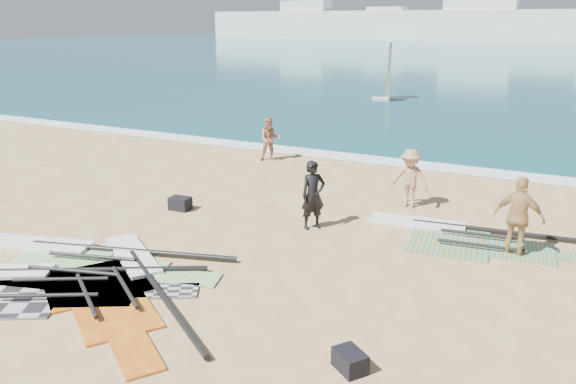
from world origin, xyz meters
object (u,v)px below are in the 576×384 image
at_px(rig_grey, 40,283).
at_px(beachgoer_mid, 410,179).
at_px(rig_green, 75,258).
at_px(person_wetsuit, 313,195).
at_px(beachgoer_left, 270,139).
at_px(gear_bag_far, 350,361).
at_px(rig_red, 124,281).
at_px(gear_bag_near, 180,203).
at_px(rig_orange, 462,235).
at_px(beachgoer_back, 519,217).

bearing_deg(rig_grey, beachgoer_mid, 28.11).
height_order(rig_green, person_wetsuit, person_wetsuit).
bearing_deg(beachgoer_mid, beachgoer_left, 159.64).
bearing_deg(beachgoer_left, gear_bag_far, -89.04).
distance_m(rig_red, beachgoer_left, 11.37).
bearing_deg(rig_green, person_wetsuit, 31.29).
distance_m(rig_grey, person_wetsuit, 6.91).
relative_size(rig_red, gear_bag_far, 9.64).
height_order(gear_bag_near, beachgoer_left, beachgoer_left).
distance_m(rig_grey, beachgoer_left, 11.99).
relative_size(gear_bag_near, beachgoer_mid, 0.33).
bearing_deg(person_wetsuit, rig_grey, -172.91).
bearing_deg(rig_green, gear_bag_far, -24.91).
bearing_deg(beachgoer_left, rig_orange, -63.82).
relative_size(rig_grey, beachgoer_left, 3.39).
distance_m(rig_green, rig_orange, 9.62).
xyz_separation_m(gear_bag_near, person_wetsuit, (4.15, 0.38, 0.74)).
distance_m(rig_green, gear_bag_far, 7.41).
bearing_deg(gear_bag_near, gear_bag_far, -35.21).
xyz_separation_m(beachgoer_mid, beachgoer_back, (3.25, -2.44, 0.09)).
bearing_deg(rig_orange, rig_grey, -143.84).
relative_size(rig_orange, person_wetsuit, 3.27).
relative_size(rig_grey, gear_bag_near, 9.87).
height_order(rig_grey, rig_orange, same).
distance_m(rig_orange, beachgoer_back, 1.77).
bearing_deg(person_wetsuit, beachgoer_back, -44.39).
xyz_separation_m(beachgoer_left, beachgoer_back, (9.79, -5.69, 0.11)).
bearing_deg(person_wetsuit, rig_orange, -32.58).
distance_m(rig_red, person_wetsuit, 5.42).
height_order(rig_grey, gear_bag_near, gear_bag_near).
bearing_deg(rig_orange, person_wetsuit, -169.34).
distance_m(gear_bag_far, beachgoer_back, 6.40).
relative_size(beachgoer_mid, beachgoer_back, 0.91).
bearing_deg(rig_red, rig_green, -158.54).
relative_size(rig_red, person_wetsuit, 2.85).
height_order(rig_grey, beachgoer_back, beachgoer_back).
distance_m(gear_bag_near, gear_bag_far, 9.02).
height_order(rig_grey, gear_bag_far, gear_bag_far).
bearing_deg(rig_green, rig_red, -28.72).
bearing_deg(beachgoer_back, gear_bag_far, 82.40).
height_order(rig_red, beachgoer_mid, beachgoer_mid).
height_order(rig_red, gear_bag_near, gear_bag_near).
distance_m(rig_grey, rig_orange, 10.16).
xyz_separation_m(rig_grey, beachgoer_back, (8.80, 6.23, 0.93)).
xyz_separation_m(rig_orange, beachgoer_mid, (-1.91, 1.77, 0.84)).
bearing_deg(beachgoer_left, beachgoer_mid, -59.54).
xyz_separation_m(rig_orange, gear_bag_near, (-7.87, -1.54, 0.14)).
relative_size(rig_grey, rig_orange, 0.96).
relative_size(rig_grey, beachgoer_mid, 3.29).
distance_m(beachgoer_left, beachgoer_back, 11.32).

